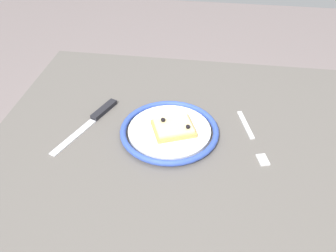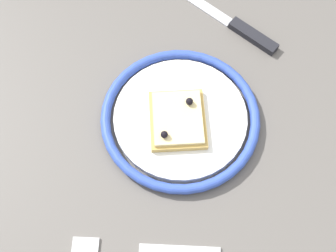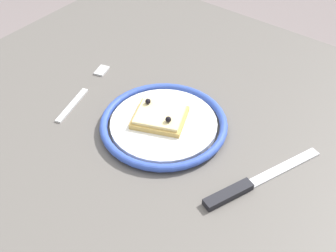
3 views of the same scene
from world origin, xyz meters
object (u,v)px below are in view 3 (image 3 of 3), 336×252
(dining_table, at_px, (163,142))
(knife, at_px, (244,187))
(fork, at_px, (84,91))
(plate, at_px, (164,124))
(pizza_slice_near, at_px, (160,116))

(dining_table, relative_size, knife, 4.12)
(fork, bearing_deg, plate, 4.20)
(dining_table, bearing_deg, knife, -19.35)
(dining_table, xyz_separation_m, fork, (-0.16, -0.06, 0.10))
(knife, bearing_deg, dining_table, 160.65)
(dining_table, height_order, plate, plate)
(dining_table, relative_size, pizza_slice_near, 7.88)
(dining_table, height_order, pizza_slice_near, pizza_slice_near)
(dining_table, distance_m, knife, 0.27)
(plate, bearing_deg, dining_table, 130.62)
(plate, bearing_deg, pizza_slice_near, 173.14)
(pizza_slice_near, relative_size, fork, 0.61)
(plate, bearing_deg, fork, -175.80)
(pizza_slice_near, bearing_deg, fork, -175.22)
(fork, bearing_deg, dining_table, 20.89)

